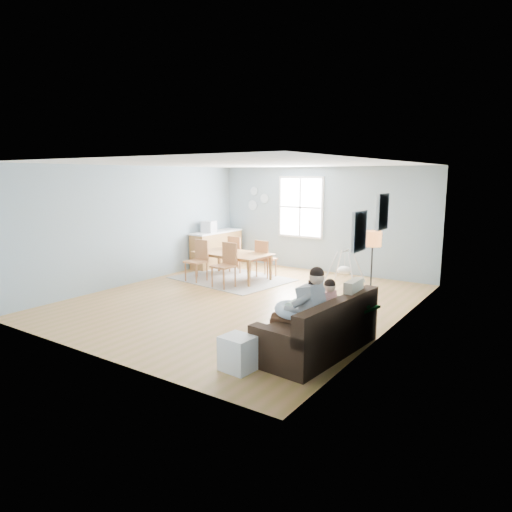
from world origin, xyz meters
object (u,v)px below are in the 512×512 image
Objects in this scene: sofa at (321,333)px; toddler at (324,301)px; dining_table at (232,266)px; chair_ne at (264,256)px; father at (302,308)px; chair_se at (226,262)px; floor_lamp at (372,246)px; baby_swing at (344,270)px; storage_cube at (237,353)px; counter at (217,248)px; monitor at (209,227)px; chair_sw at (199,258)px; chair_nw at (237,252)px.

toddler reaches higher than sofa.
chair_ne is at bearing 49.05° from dining_table.
father is 4.97m from dining_table.
chair_se reaches higher than dining_table.
floor_lamp reaches higher than baby_swing.
father is 1.30× the size of chair_se.
baby_swing is at bearing 98.08° from storage_cube.
father is 6.71m from counter.
floor_lamp is 3.48m from chair_se.
monitor is at bearing 145.01° from toddler.
storage_cube is at bearing -47.14° from monitor.
baby_swing is (-1.36, 3.99, 0.07)m from sofa.
sofa is at bearing -73.47° from toddler.
chair_sw is 0.56× the size of counter.
monitor reaches higher than baby_swing.
dining_table is at bearing -29.67° from monitor.
chair_nw is 0.55× the size of counter.
chair_nw is (-0.37, 0.70, 0.22)m from dining_table.
counter is 0.71m from monitor.
chair_se is at bearing -58.62° from dining_table.
father is 1.08m from storage_cube.
counter is 4.87× the size of monitor.
sofa is 1.15× the size of dining_table.
toddler is at bearing -37.34° from counter.
chair_sw reaches higher than chair_nw.
counter reaches higher than dining_table.
chair_sw is 2.73× the size of monitor.
father is (-0.16, -0.28, 0.40)m from sofa.
counter is (-5.05, 4.41, -0.20)m from father.
baby_swing is (3.85, -0.13, -0.13)m from counter.
counter is (-1.36, 1.10, 0.17)m from dining_table.
floor_lamp is 3.50m from storage_cube.
chair_se reaches higher than baby_swing.
floor_lamp is at bearing 90.47° from toddler.
monitor reaches higher than toddler.
monitor is at bearing -88.68° from counter.
dining_table is 5.15× the size of monitor.
counter reaches higher than sofa.
sofa is 4.88m from chair_ne.
counter is at bearing 164.65° from chair_ne.
chair_ne is (0.56, 0.57, 0.21)m from dining_table.
monitor reaches higher than counter.
chair_sw reaches higher than counter.
dining_table is 2.67m from baby_swing.
monitor reaches higher than chair_nw.
counter is at bearing 158.18° from chair_nw.
floor_lamp is at bearing -9.49° from dining_table.
chair_ne is at bearing 132.45° from sofa.
baby_swing is (1.94, 0.39, -0.17)m from chair_ne.
floor_lamp is (-0.02, 1.97, 0.55)m from toddler.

